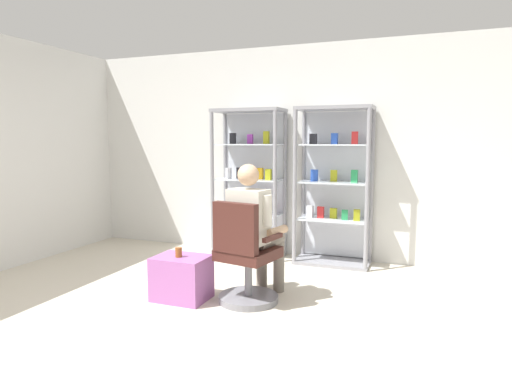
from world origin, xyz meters
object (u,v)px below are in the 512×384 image
office_chair (245,262)px  seated_shopkeeper (255,225)px  display_cabinet_right (334,185)px  tea_glass (179,252)px  storage_crate (182,278)px  display_cabinet_left (251,182)px

office_chair → seated_shopkeeper: seated_shopkeeper is taller
display_cabinet_right → tea_glass: size_ratio=20.70×
office_chair → tea_glass: size_ratio=10.46×
tea_glass → storage_crate: bearing=64.9°
display_cabinet_right → office_chair: bearing=-105.9°
display_cabinet_left → display_cabinet_right: (1.10, -0.00, -0.00)m
office_chair → storage_crate: 0.64m
tea_glass → seated_shopkeeper: bearing=25.1°
office_chair → seated_shopkeeper: (0.03, 0.16, 0.32)m
office_chair → seated_shopkeeper: size_ratio=0.74×
display_cabinet_right → seated_shopkeeper: (-0.45, -1.52, -0.25)m
display_cabinet_right → seated_shopkeeper: display_cabinet_right is taller
office_chair → storage_crate: size_ratio=1.92×
display_cabinet_right → office_chair: display_cabinet_right is taller
display_cabinet_left → display_cabinet_right: bearing=-0.0°
office_chair → seated_shopkeeper: bearing=78.8°
display_cabinet_left → tea_glass: display_cabinet_left is taller
storage_crate → tea_glass: 0.25m
tea_glass → display_cabinet_left: bearing=90.1°
seated_shopkeeper → tea_glass: (-0.65, -0.30, -0.25)m
seated_shopkeeper → display_cabinet_right: bearing=73.6°
display_cabinet_left → storage_crate: bearing=-89.5°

